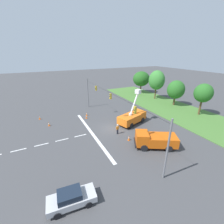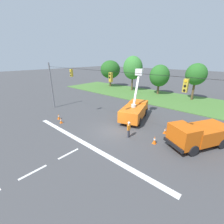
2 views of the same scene
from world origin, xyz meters
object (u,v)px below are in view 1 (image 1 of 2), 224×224
object	(u,v)px
tree_centre	(176,90)
traffic_cone_mid_left	(129,138)
road_worker	(117,128)
sedan_silver	(71,198)
traffic_cone_foreground_right	(49,124)
tree_west	(157,80)
utility_truck_bucket_lift	(133,117)
traffic_cone_near_bucket	(86,117)
traffic_cone_lane_edge_a	(142,134)
utility_truck_support_near	(155,140)
tree_east	(203,93)
tree_far_west	(141,79)
traffic_cone_mid_right	(40,118)
traffic_cone_foreground_left	(87,114)

from	to	relation	value
tree_centre	traffic_cone_mid_left	distance (m)	22.04
road_worker	traffic_cone_mid_left	world-z (taller)	road_worker
sedan_silver	traffic_cone_foreground_right	world-z (taller)	sedan_silver
tree_west	traffic_cone_foreground_right	bearing A→B (deg)	-80.74
sedan_silver	traffic_cone_mid_left	xyz separation A→B (m)	(-6.81, 10.49, -0.38)
utility_truck_bucket_lift	road_worker	world-z (taller)	utility_truck_bucket_lift
traffic_cone_near_bucket	traffic_cone_lane_edge_a	world-z (taller)	traffic_cone_lane_edge_a
utility_truck_support_near	tree_west	bearing A→B (deg)	138.33
tree_east	utility_truck_bucket_lift	xyz separation A→B (m)	(-3.05, -15.66, -3.60)
tree_far_west	utility_truck_bucket_lift	size ratio (longest dim) A/B	1.07
traffic_cone_near_bucket	traffic_cone_lane_edge_a	size ratio (longest dim) A/B	0.99
traffic_cone_mid_right	tree_far_west	bearing A→B (deg)	104.93
tree_centre	traffic_cone_foreground_left	distance (m)	23.23
tree_east	traffic_cone_foreground_left	xyz separation A→B (m)	(-10.70, -22.53, -4.56)
traffic_cone_foreground_right	traffic_cone_mid_right	world-z (taller)	traffic_cone_foreground_right
utility_truck_support_near	traffic_cone_lane_edge_a	xyz separation A→B (m)	(-3.25, 0.36, -0.89)
tree_centre	traffic_cone_lane_edge_a	bearing A→B (deg)	-62.10
utility_truck_support_near	traffic_cone_near_bucket	distance (m)	15.50
traffic_cone_foreground_right	traffic_cone_near_bucket	bearing A→B (deg)	91.58
traffic_cone_near_bucket	traffic_cone_foreground_left	bearing A→B (deg)	160.86
traffic_cone_near_bucket	traffic_cone_lane_edge_a	bearing A→B (deg)	28.84
utility_truck_support_near	tree_east	bearing A→B (deg)	106.34
traffic_cone_foreground_right	traffic_cone_near_bucket	size ratio (longest dim) A/B	1.14
tree_west	tree_centre	bearing A→B (deg)	3.40
traffic_cone_mid_right	traffic_cone_lane_edge_a	xyz separation A→B (m)	(15.02, 14.98, -0.03)
utility_truck_support_near	road_worker	world-z (taller)	utility_truck_support_near
utility_truck_bucket_lift	utility_truck_support_near	distance (m)	8.26
tree_centre	tree_east	xyz separation A→B (m)	(7.20, -0.12, 0.79)
tree_west	road_worker	world-z (taller)	tree_west
road_worker	traffic_cone_foreground_left	bearing A→B (deg)	-167.03
utility_truck_support_near	traffic_cone_mid_right	world-z (taller)	utility_truck_support_near
tree_west	sedan_silver	xyz separation A→B (m)	(22.72, -29.81, -4.74)
road_worker	tree_far_west	bearing A→B (deg)	135.89
tree_far_west	traffic_cone_mid_right	world-z (taller)	tree_far_west
road_worker	traffic_cone_lane_edge_a	distance (m)	4.24
tree_far_west	sedan_silver	bearing A→B (deg)	-44.79
sedan_silver	traffic_cone_near_bucket	xyz separation A→B (m)	(-18.01, 7.07, -0.45)
traffic_cone_foreground_right	utility_truck_bucket_lift	bearing A→B (deg)	67.71
utility_truck_support_near	traffic_cone_foreground_right	world-z (taller)	utility_truck_support_near
traffic_cone_mid_right	traffic_cone_near_bucket	xyz separation A→B (m)	(3.91, 8.86, -0.04)
traffic_cone_foreground_left	traffic_cone_mid_right	world-z (taller)	traffic_cone_foreground_left
traffic_cone_mid_left	traffic_cone_mid_right	bearing A→B (deg)	-140.92
tree_west	traffic_cone_near_bucket	xyz separation A→B (m)	(4.71, -22.73, -5.19)
traffic_cone_mid_left	traffic_cone_near_bucket	bearing A→B (deg)	-163.05
utility_truck_bucket_lift	sedan_silver	xyz separation A→B (m)	(11.75, -14.43, -0.55)
utility_truck_bucket_lift	traffic_cone_lane_edge_a	distance (m)	5.11
utility_truck_support_near	traffic_cone_mid_left	xyz separation A→B (m)	(-3.16, -2.35, -0.83)
tree_west	traffic_cone_foreground_right	distance (m)	30.97
tree_west	tree_centre	world-z (taller)	tree_west
traffic_cone_foreground_left	traffic_cone_mid_right	distance (m)	9.68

